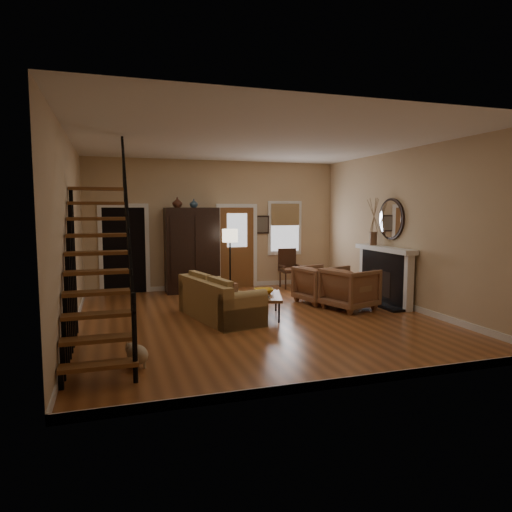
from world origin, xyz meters
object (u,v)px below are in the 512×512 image
object	(u,v)px
armoire	(192,250)
armchair_left	(350,288)
coffee_table	(264,306)
floor_lamp	(230,263)
side_chair	(290,269)
armchair_right	(319,284)
sofa	(220,299)

from	to	relation	value
armoire	armchair_left	size ratio (longest dim) A/B	2.20
armoire	armchair_left	bearing A→B (deg)	-46.86
coffee_table	floor_lamp	size ratio (longest dim) A/B	0.69
side_chair	armoire	bearing A→B (deg)	175.52
coffee_table	floor_lamp	xyz separation A→B (m)	(-0.10, 2.20, 0.59)
armoire	armchair_right	bearing A→B (deg)	-41.31
side_chair	sofa	bearing A→B (deg)	-132.70
armchair_right	side_chair	size ratio (longest dim) A/B	0.88
armoire	armchair_left	xyz separation A→B (m)	(2.77, -2.96, -0.62)
armoire	sofa	xyz separation A→B (m)	(0.03, -2.93, -0.67)
armchair_right	side_chair	xyz separation A→B (m)	(0.10, 1.96, 0.10)
floor_lamp	coffee_table	bearing A→B (deg)	-87.32
armchair_left	side_chair	size ratio (longest dim) A/B	0.94
armchair_left	side_chair	distance (m)	2.77
coffee_table	armoire	bearing A→B (deg)	105.94
armchair_left	floor_lamp	bearing A→B (deg)	25.06
armoire	floor_lamp	xyz separation A→B (m)	(0.77, -0.84, -0.25)
coffee_table	floor_lamp	distance (m)	2.28
armoire	armchair_left	distance (m)	4.10
armchair_left	armchair_right	world-z (taller)	armchair_left
sofa	side_chair	xyz separation A→B (m)	(2.52, 2.73, 0.13)
armoire	sofa	world-z (taller)	armoire
armchair_right	side_chair	world-z (taller)	side_chair
armchair_right	armoire	bearing A→B (deg)	35.90
armoire	side_chair	bearing A→B (deg)	-4.48
sofa	floor_lamp	bearing A→B (deg)	57.60
floor_lamp	side_chair	size ratio (longest dim) A/B	1.57
armoire	coffee_table	bearing A→B (deg)	-74.06
armoire	floor_lamp	size ratio (longest dim) A/B	1.31
coffee_table	armchair_left	bearing A→B (deg)	2.57
armoire	sofa	distance (m)	3.01
armchair_right	floor_lamp	xyz separation A→B (m)	(-1.69, 1.32, 0.39)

